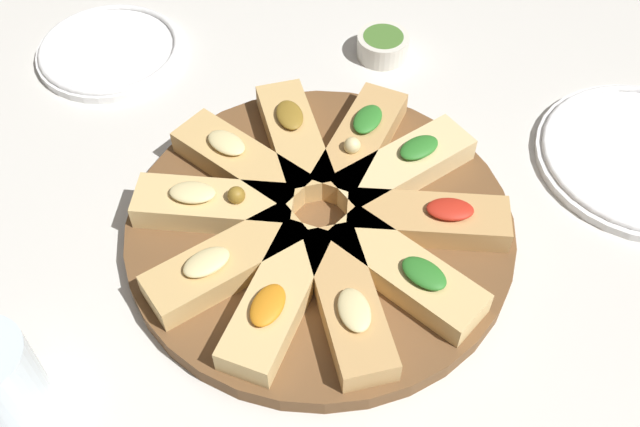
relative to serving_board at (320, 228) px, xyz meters
The scene contains 14 objects.
ground_plane 0.01m from the serving_board, ahead, with size 3.00×3.00×0.00m, color silver.
serving_board is the anchor object (origin of this frame).
focaccia_slice_0 0.12m from the serving_board, 152.89° to the right, with size 0.17×0.12×0.04m.
focaccia_slice_1 0.12m from the serving_board, 112.79° to the right, with size 0.11×0.18×0.04m.
focaccia_slice_2 0.12m from the serving_board, 78.65° to the right, with size 0.09×0.18×0.04m.
focaccia_slice_3 0.12m from the serving_board, 43.70° to the right, with size 0.16×0.15×0.04m.
focaccia_slice_4 0.12m from the serving_board, ahead, with size 0.17×0.08×0.04m.
focaccia_slice_5 0.12m from the serving_board, 28.33° to the left, with size 0.17×0.13×0.04m.
focaccia_slice_6 0.12m from the serving_board, 68.09° to the left, with size 0.11×0.18×0.04m.
focaccia_slice_7 0.12m from the serving_board, 98.70° to the left, with size 0.08×0.17×0.04m.
focaccia_slice_8 0.12m from the serving_board, 137.60° to the left, with size 0.16×0.15×0.04m.
focaccia_slice_9 0.12m from the serving_board, behind, with size 0.17×0.07×0.04m.
plate_left 0.41m from the serving_board, 165.44° to the left, with size 0.19×0.19×0.02m.
dipping_bowl 0.31m from the serving_board, 107.19° to the left, with size 0.07×0.07×0.03m.
Camera 1 is at (0.26, -0.41, 0.65)m, focal length 42.00 mm.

